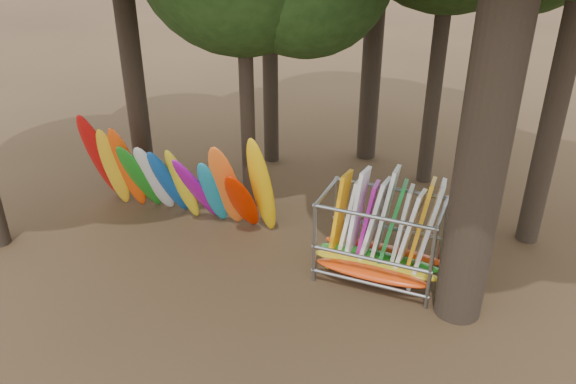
% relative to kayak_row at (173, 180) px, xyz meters
% --- Properties ---
extents(ground, '(120.00, 120.00, 0.00)m').
position_rel_kayak_row_xyz_m(ground, '(3.58, -1.18, -1.28)').
color(ground, '#47331E').
rests_on(ground, ground).
extents(kayak_row, '(5.86, 1.85, 3.15)m').
position_rel_kayak_row_xyz_m(kayak_row, '(0.00, 0.00, 0.00)').
color(kayak_row, '#B00E0D').
rests_on(kayak_row, ground).
extents(storage_rack, '(3.04, 1.58, 2.75)m').
position_rel_kayak_row_xyz_m(storage_rack, '(5.90, -0.41, -0.30)').
color(storage_rack, slate).
rests_on(storage_rack, ground).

